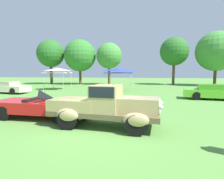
# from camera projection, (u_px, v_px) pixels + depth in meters

# --- Properties ---
(ground_plane) EXTENTS (120.00, 120.00, 0.00)m
(ground_plane) POSITION_uv_depth(u_px,v_px,m) (99.00, 129.00, 7.03)
(ground_plane) COLOR #568C3D
(feature_pickup_truck) EXTENTS (4.61, 2.21, 1.70)m
(feature_pickup_truck) POSITION_uv_depth(u_px,v_px,m) (105.00, 106.00, 7.22)
(feature_pickup_truck) COLOR brown
(feature_pickup_truck) RESTS_ON ground_plane
(neighbor_convertible) EXTENTS (4.69, 1.97, 1.40)m
(neighbor_convertible) POSITION_uv_depth(u_px,v_px,m) (43.00, 106.00, 8.63)
(neighbor_convertible) COLOR red
(neighbor_convertible) RESTS_ON ground_plane
(show_car_cream) EXTENTS (4.35, 2.25, 1.22)m
(show_car_cream) POSITION_uv_depth(u_px,v_px,m) (9.00, 87.00, 18.62)
(show_car_cream) COLOR beige
(show_car_cream) RESTS_ON ground_plane
(show_car_lime) EXTENTS (4.67, 2.38, 1.22)m
(show_car_lime) POSITION_uv_depth(u_px,v_px,m) (213.00, 92.00, 14.41)
(show_car_lime) COLOR #60C62D
(show_car_lime) RESTS_ON ground_plane
(canopy_tent_left_field) EXTENTS (2.80, 2.80, 2.71)m
(canopy_tent_left_field) POSITION_uv_depth(u_px,v_px,m) (57.00, 70.00, 22.33)
(canopy_tent_left_field) COLOR #B7B7BC
(canopy_tent_left_field) RESTS_ON ground_plane
(canopy_tent_center_field) EXTENTS (3.18, 3.18, 2.71)m
(canopy_tent_center_field) POSITION_uv_depth(u_px,v_px,m) (119.00, 70.00, 21.62)
(canopy_tent_center_field) COLOR #B7B7BC
(canopy_tent_center_field) RESTS_ON ground_plane
(treeline_far_left) EXTENTS (4.85, 4.85, 7.91)m
(treeline_far_left) POSITION_uv_depth(u_px,v_px,m) (51.00, 54.00, 32.26)
(treeline_far_left) COLOR #47331E
(treeline_far_left) RESTS_ON ground_plane
(treeline_mid_left) EXTENTS (5.58, 5.58, 7.87)m
(treeline_mid_left) POSITION_uv_depth(u_px,v_px,m) (80.00, 56.00, 31.71)
(treeline_mid_left) COLOR brown
(treeline_mid_left) RESTS_ON ground_plane
(treeline_center) EXTENTS (4.44, 4.44, 7.21)m
(treeline_center) POSITION_uv_depth(u_px,v_px,m) (109.00, 56.00, 30.95)
(treeline_center) COLOR brown
(treeline_center) RESTS_ON ground_plane
(treeline_mid_right) EXTENTS (4.76, 4.76, 8.04)m
(treeline_mid_right) POSITION_uv_depth(u_px,v_px,m) (174.00, 52.00, 30.36)
(treeline_mid_right) COLOR brown
(treeline_mid_right) RESTS_ON ground_plane
(treeline_far_right) EXTENTS (6.20, 6.20, 8.53)m
(treeline_far_right) POSITION_uv_depth(u_px,v_px,m) (216.00, 51.00, 28.13)
(treeline_far_right) COLOR #47331E
(treeline_far_right) RESTS_ON ground_plane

